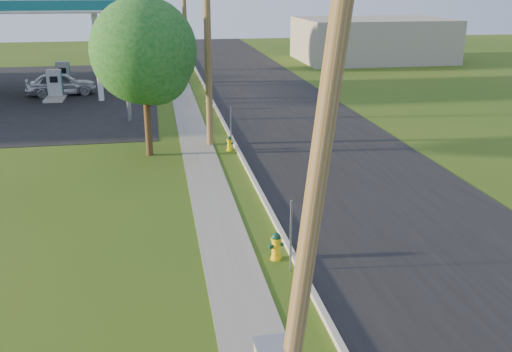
{
  "coord_description": "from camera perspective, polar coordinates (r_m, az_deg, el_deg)",
  "views": [
    {
      "loc": [
        -2.98,
        -8.93,
        7.24
      ],
      "look_at": [
        0.0,
        8.0,
        1.4
      ],
      "focal_mm": 40.0,
      "sensor_mm": 36.0,
      "label": 1
    }
  ],
  "objects": [
    {
      "name": "sign_post_mid",
      "position": [
        25.9,
        -2.53,
        4.8
      ],
      "size": [
        0.05,
        0.04,
        2.0
      ],
      "primitive_type": "cube",
      "color": "gray",
      "rests_on": "ground"
    },
    {
      "name": "fuel_pump_ne",
      "position": [
        40.0,
        -19.44,
        8.33
      ],
      "size": [
        1.2,
        3.2,
        1.9
      ],
      "color": "#A6A497",
      "rests_on": "ground"
    },
    {
      "name": "price_pylon",
      "position": [
        31.52,
        -13.19,
        15.01
      ],
      "size": [
        0.34,
        2.04,
        6.85
      ],
      "color": "gray",
      "rests_on": "ground"
    },
    {
      "name": "tree_verge",
      "position": [
        24.76,
        -10.93,
        11.77
      ],
      "size": [
        4.47,
        4.47,
        6.78
      ],
      "color": "#352816",
      "rests_on": "ground"
    },
    {
      "name": "utility_pole_mid",
      "position": [
        26.14,
        -4.86,
        13.68
      ],
      "size": [
        1.4,
        0.32,
        9.8
      ],
      "color": "brown",
      "rests_on": "ground"
    },
    {
      "name": "utility_pole_far",
      "position": [
        44.06,
        -7.13,
        15.45
      ],
      "size": [
        1.4,
        0.32,
        9.5
      ],
      "color": "brown",
      "rests_on": "ground"
    },
    {
      "name": "road",
      "position": [
        21.6,
        10.9,
        -1.15
      ],
      "size": [
        8.0,
        120.0,
        0.02
      ],
      "primitive_type": "cube",
      "color": "black",
      "rests_on": "ground"
    },
    {
      "name": "utility_pole_near",
      "position": [
        8.63,
        6.46,
        2.25
      ],
      "size": [
        1.4,
        0.32,
        9.48
      ],
      "color": "brown",
      "rests_on": "ground"
    },
    {
      "name": "sign_post_near",
      "position": [
        14.89,
        3.51,
        -6.05
      ],
      "size": [
        0.05,
        0.04,
        2.0
      ],
      "primitive_type": "cube",
      "color": "gray",
      "rests_on": "ground"
    },
    {
      "name": "hydrant_far",
      "position": [
        34.54,
        -4.76,
        7.28
      ],
      "size": [
        0.42,
        0.37,
        0.82
      ],
      "color": "gold",
      "rests_on": "ground"
    },
    {
      "name": "sign_post_far",
      "position": [
        37.79,
        -5.01,
        9.19
      ],
      "size": [
        0.05,
        0.04,
        2.0
      ],
      "primitive_type": "cube",
      "color": "gray",
      "rests_on": "ground"
    },
    {
      "name": "car_silver",
      "position": [
        41.15,
        -18.93,
        8.73
      ],
      "size": [
        4.79,
        2.51,
        1.55
      ],
      "primitive_type": "imported",
      "rotation": [
        0.0,
        0.0,
        1.72
      ],
      "color": "#B8BAC0",
      "rests_on": "ground"
    },
    {
      "name": "tree_lot",
      "position": [
        50.91,
        -12.23,
        15.04
      ],
      "size": [
        4.4,
        4.4,
        6.66
      ],
      "color": "#352816",
      "rests_on": "ground"
    },
    {
      "name": "hydrant_near",
      "position": [
        15.73,
        2.03,
        -6.99
      ],
      "size": [
        0.43,
        0.38,
        0.83
      ],
      "color": "yellow",
      "rests_on": "ground"
    },
    {
      "name": "fuel_pump_se",
      "position": [
        43.9,
        -18.66,
        9.26
      ],
      "size": [
        1.2,
        3.2,
        1.9
      ],
      "color": "#A6A497",
      "rests_on": "ground"
    },
    {
      "name": "hydrant_mid",
      "position": [
        25.88,
        -2.68,
        3.27
      ],
      "size": [
        0.36,
        0.32,
        0.69
      ],
      "color": "#FCE200",
      "rests_on": "ground"
    },
    {
      "name": "curb",
      "position": [
        20.53,
        0.41,
        -1.66
      ],
      "size": [
        0.15,
        120.0,
        0.15
      ],
      "primitive_type": "cube",
      "color": "#A6A497",
      "rests_on": "ground"
    },
    {
      "name": "sidewalk",
      "position": [
        20.33,
        -4.45,
        -2.11
      ],
      "size": [
        1.5,
        120.0,
        0.03
      ],
      "primitive_type": "cube",
      "color": "gray",
      "rests_on": "ground"
    },
    {
      "name": "distant_building",
      "position": [
        58.1,
        11.53,
        13.22
      ],
      "size": [
        14.0,
        10.0,
        4.0
      ],
      "primitive_type": "cube",
      "color": "gray",
      "rests_on": "ground"
    }
  ]
}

